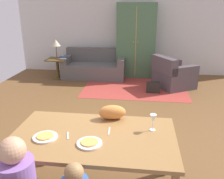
{
  "coord_description": "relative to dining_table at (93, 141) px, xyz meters",
  "views": [
    {
      "loc": [
        0.4,
        -3.52,
        2.05
      ],
      "look_at": [
        -0.03,
        -0.1,
        0.85
      ],
      "focal_mm": 39.47,
      "sensor_mm": 36.0,
      "label": 1
    }
  ],
  "objects": [
    {
      "name": "armoire",
      "position": [
        0.28,
        5.0,
        0.36
      ],
      "size": [
        1.1,
        0.59,
        2.1
      ],
      "color": "#446948",
      "rests_on": "ground_plane"
    },
    {
      "name": "fork",
      "position": [
        -0.26,
        -0.05,
        0.07
      ],
      "size": [
        0.06,
        0.15,
        0.01
      ],
      "primitive_type": "cube",
      "rotation": [
        0.0,
        0.0,
        0.3
      ],
      "color": "silver",
      "rests_on": "dining_table"
    },
    {
      "name": "pizza_near_child",
      "position": [
        -0.0,
        -0.18,
        0.09
      ],
      "size": [
        0.17,
        0.17,
        0.01
      ],
      "primitive_type": "cylinder",
      "color": "gold",
      "rests_on": "plate_near_child"
    },
    {
      "name": "ground_plane",
      "position": [
        0.08,
        2.02,
        -0.7
      ],
      "size": [
        6.89,
        6.65,
        0.02
      ],
      "primitive_type": "cube",
      "color": "brown"
    },
    {
      "name": "armchair",
      "position": [
        1.27,
        4.01,
        -0.37
      ],
      "size": [
        1.18,
        1.17,
        0.82
      ],
      "color": "#483F44",
      "rests_on": "ground_plane"
    },
    {
      "name": "cat",
      "position": [
        0.15,
        0.41,
        0.15
      ],
      "size": [
        0.34,
        0.22,
        0.17
      ],
      "primitive_type": "ellipsoid",
      "rotation": [
        0.0,
        0.0,
        0.18
      ],
      "color": "#D4803C",
      "rests_on": "dining_table"
    },
    {
      "name": "couch",
      "position": [
        -0.9,
        4.69,
        -0.39
      ],
      "size": [
        1.79,
        0.86,
        0.82
      ],
      "color": "#535150",
      "rests_on": "ground_plane"
    },
    {
      "name": "knife",
      "position": [
        0.15,
        0.1,
        0.07
      ],
      "size": [
        0.02,
        0.17,
        0.01
      ],
      "primitive_type": "cube",
      "rotation": [
        0.0,
        0.0,
        0.05
      ],
      "color": "silver",
      "rests_on": "dining_table"
    },
    {
      "name": "table_lamp",
      "position": [
        -1.94,
        4.44,
        0.32
      ],
      "size": [
        0.26,
        0.26,
        0.54
      ],
      "color": "brown",
      "rests_on": "side_table"
    },
    {
      "name": "side_table",
      "position": [
        -1.94,
        4.44,
        -0.31
      ],
      "size": [
        0.56,
        0.56,
        0.58
      ],
      "color": "brown",
      "rests_on": "ground_plane"
    },
    {
      "name": "book_upper",
      "position": [
        -1.76,
        4.45,
        -0.07
      ],
      "size": [
        0.22,
        0.16,
        0.03
      ],
      "primitive_type": "cube",
      "color": "#285284",
      "rests_on": "book_lower"
    },
    {
      "name": "dining_table",
      "position": [
        0.0,
        0.0,
        0.0
      ],
      "size": [
        1.72,
        1.01,
        0.76
      ],
      "color": "olive",
      "rests_on": "ground_plane"
    },
    {
      "name": "plate_near_man",
      "position": [
        -0.47,
        -0.12,
        0.08
      ],
      "size": [
        0.25,
        0.25,
        0.02
      ],
      "primitive_type": "cylinder",
      "color": "silver",
      "rests_on": "dining_table"
    },
    {
      "name": "plate_near_child",
      "position": [
        -0.0,
        -0.18,
        0.08
      ],
      "size": [
        0.25,
        0.25,
        0.02
      ],
      "primitive_type": "cylinder",
      "color": "silver",
      "rests_on": "dining_table"
    },
    {
      "name": "area_rug",
      "position": [
        0.32,
        3.84,
        -0.69
      ],
      "size": [
        2.6,
        1.8,
        0.01
      ],
      "primitive_type": "cube",
      "color": "#A1372F",
      "rests_on": "ground_plane"
    },
    {
      "name": "handbag",
      "position": [
        0.76,
        3.54,
        -0.56
      ],
      "size": [
        0.32,
        0.16,
        0.26
      ],
      "primitive_type": "cube",
      "color": "black",
      "rests_on": "ground_plane"
    },
    {
      "name": "book_lower",
      "position": [
        -1.79,
        4.39,
        -0.1
      ],
      "size": [
        0.22,
        0.16,
        0.03
      ],
      "primitive_type": "cube",
      "color": "#9D382B",
      "rests_on": "side_table"
    },
    {
      "name": "wine_glass",
      "position": [
        0.62,
        0.18,
        0.2
      ],
      "size": [
        0.07,
        0.07,
        0.19
      ],
      "color": "silver",
      "rests_on": "dining_table"
    },
    {
      "name": "back_wall",
      "position": [
        0.08,
        5.39,
        0.66
      ],
      "size": [
        6.89,
        0.1,
        2.7
      ],
      "primitive_type": "cube",
      "color": "silver",
      "rests_on": "ground_plane"
    },
    {
      "name": "pizza_near_man",
      "position": [
        -0.47,
        -0.12,
        0.09
      ],
      "size": [
        0.17,
        0.17,
        0.01
      ],
      "primitive_type": "cylinder",
      "color": "gold",
      "rests_on": "plate_near_man"
    }
  ]
}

